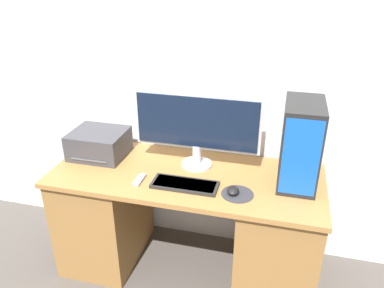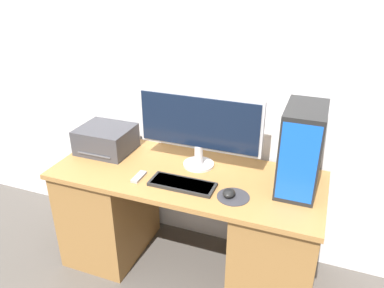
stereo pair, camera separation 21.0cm
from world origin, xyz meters
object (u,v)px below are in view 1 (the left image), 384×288
object	(u,v)px
monitor	(197,125)
printer	(99,144)
keyboard	(185,185)
computer_tower	(300,144)
remote_control	(139,180)
mouse	(233,191)

from	to	relation	value
monitor	printer	distance (m)	0.66
keyboard	computer_tower	distance (m)	0.67
keyboard	computer_tower	xyz separation A→B (m)	(0.59, 0.20, 0.22)
printer	keyboard	bearing A→B (deg)	-19.75
monitor	keyboard	bearing A→B (deg)	-91.53
monitor	remote_control	xyz separation A→B (m)	(-0.27, -0.26, -0.26)
keyboard	printer	bearing A→B (deg)	160.25
mouse	printer	bearing A→B (deg)	165.08
mouse	remote_control	distance (m)	0.54
printer	computer_tower	bearing A→B (deg)	-1.01
computer_tower	monitor	bearing A→B (deg)	175.38
keyboard	remote_control	size ratio (longest dim) A/B	3.01
computer_tower	remote_control	bearing A→B (deg)	-165.84
computer_tower	remote_control	size ratio (longest dim) A/B	3.83
mouse	remote_control	xyz separation A→B (m)	(-0.54, 0.00, -0.02)
keyboard	monitor	bearing A→B (deg)	88.47
monitor	keyboard	size ratio (longest dim) A/B	2.03
mouse	printer	distance (m)	0.93
remote_control	monitor	bearing A→B (deg)	44.21
monitor	mouse	world-z (taller)	monitor
printer	remote_control	bearing A→B (deg)	-33.33
computer_tower	remote_control	world-z (taller)	computer_tower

